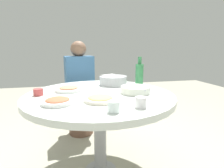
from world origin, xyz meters
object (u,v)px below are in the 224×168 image
object	(u,v)px
dish_shrimp	(69,89)
dish_noodles	(100,99)
green_bottle	(139,73)
tea_cup_near	(114,107)
tea_cup_side	(141,102)
diner_left	(79,77)
dish_tofu_braise	(58,101)
tea_cup_far	(38,92)
soup_bowl	(135,90)
rice_bowl	(113,80)
stool_for_diner_left	(81,117)
round_dining_table	(100,103)

from	to	relation	value
dish_shrimp	dish_noodles	xyz separation A→B (m)	(-0.22, 0.36, -0.00)
green_bottle	tea_cup_near	size ratio (longest dim) A/B	3.97
tea_cup_side	diner_left	distance (m)	1.28
dish_tofu_braise	tea_cup_far	size ratio (longest dim) A/B	2.86
soup_bowl	tea_cup_side	size ratio (longest dim) A/B	3.61
tea_cup_near	tea_cup_side	bearing A→B (deg)	-166.78
green_bottle	dish_shrimp	bearing A→B (deg)	10.64
dish_noodles	tea_cup_side	xyz separation A→B (m)	(-0.22, 0.19, 0.02)
green_bottle	dish_tofu_braise	bearing A→B (deg)	33.13
dish_shrimp	dish_noodles	distance (m)	0.42
rice_bowl	dish_shrimp	distance (m)	0.47
tea_cup_far	diner_left	distance (m)	0.87
stool_for_diner_left	dish_tofu_braise	bearing A→B (deg)	79.98
round_dining_table	tea_cup_side	world-z (taller)	tea_cup_side
rice_bowl	tea_cup_side	size ratio (longest dim) A/B	3.83
round_dining_table	tea_cup_near	bearing A→B (deg)	91.68
dish_shrimp	diner_left	size ratio (longest dim) A/B	0.31
tea_cup_side	stool_for_diner_left	distance (m)	1.40
dish_shrimp	tea_cup_near	distance (m)	0.65
soup_bowl	dish_noodles	xyz separation A→B (m)	(0.32, 0.17, -0.01)
rice_bowl	dish_tofu_braise	world-z (taller)	rice_bowl
green_bottle	tea_cup_far	distance (m)	0.96
rice_bowl	dish_tofu_braise	size ratio (longest dim) A/B	1.32
round_dining_table	dish_tofu_braise	distance (m)	0.40
rice_bowl	tea_cup_far	xyz separation A→B (m)	(0.66, 0.29, -0.02)
tea_cup_far	stool_for_diner_left	xyz separation A→B (m)	(-0.35, -0.79, -0.55)
soup_bowl	stool_for_diner_left	bearing A→B (deg)	-64.67
dish_shrimp	dish_tofu_braise	bearing A→B (deg)	79.78
soup_bowl	tea_cup_far	bearing A→B (deg)	-6.52
stool_for_diner_left	rice_bowl	bearing A→B (deg)	121.89
tea_cup_side	dish_noodles	bearing A→B (deg)	-40.57
dish_tofu_braise	round_dining_table	bearing A→B (deg)	-144.59
rice_bowl	tea_cup_side	xyz separation A→B (m)	(-0.01, 0.73, -0.01)
tea_cup_side	stool_for_diner_left	bearing A→B (deg)	-75.37
round_dining_table	rice_bowl	bearing A→B (deg)	-120.35
dish_noodles	tea_cup_side	size ratio (longest dim) A/B	3.17
soup_bowl	dish_tofu_braise	distance (m)	0.63
round_dining_table	stool_for_diner_left	world-z (taller)	round_dining_table
rice_bowl	dish_shrimp	bearing A→B (deg)	22.15
round_dining_table	tea_cup_far	bearing A→B (deg)	-4.17
dish_noodles	tea_cup_near	bearing A→B (deg)	100.20
dish_tofu_braise	green_bottle	distance (m)	0.91
dish_tofu_braise	stool_for_diner_left	bearing A→B (deg)	-100.02
dish_noodles	tea_cup_near	xyz separation A→B (m)	(-0.04, 0.23, 0.02)
tea_cup_near	stool_for_diner_left	bearing A→B (deg)	-83.71
rice_bowl	diner_left	size ratio (longest dim) A/B	0.36
round_dining_table	dish_noodles	xyz separation A→B (m)	(0.03, 0.22, 0.10)
round_dining_table	dish_tofu_braise	world-z (taller)	dish_tofu_braise
green_bottle	tea_cup_side	distance (m)	0.74
rice_bowl	soup_bowl	size ratio (longest dim) A/B	1.06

